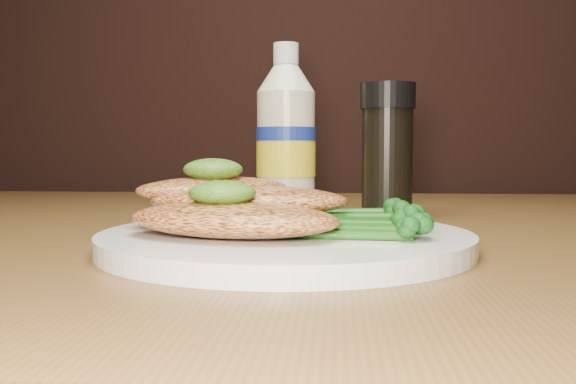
{
  "coord_description": "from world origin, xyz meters",
  "views": [
    {
      "loc": [
        0.1,
        0.46,
        0.82
      ],
      "look_at": [
        0.07,
        0.91,
        0.79
      ],
      "focal_mm": 41.37,
      "sensor_mm": 36.0,
      "label": 1
    }
  ],
  "objects": [
    {
      "name": "chicken_back",
      "position": [
        0.01,
        0.94,
        0.79
      ],
      "size": [
        0.13,
        0.11,
        0.02
      ],
      "primitive_type": "ellipsoid",
      "rotation": [
        0.0,
        0.0,
        0.58
      ],
      "color": "#CE7B41",
      "rests_on": "plate"
    },
    {
      "name": "chicken_mid",
      "position": [
        0.04,
        0.92,
        0.78
      ],
      "size": [
        0.14,
        0.07,
        0.02
      ],
      "primitive_type": "ellipsoid",
      "rotation": [
        0.0,
        0.0,
        -0.03
      ],
      "color": "#CE7B41",
      "rests_on": "plate"
    },
    {
      "name": "pesto_back",
      "position": [
        0.01,
        0.94,
        0.8
      ],
      "size": [
        0.05,
        0.05,
        0.02
      ],
      "primitive_type": "ellipsoid",
      "rotation": [
        0.0,
        0.0,
        -0.2
      ],
      "color": "#123407",
      "rests_on": "chicken_back"
    },
    {
      "name": "pepper_grinder",
      "position": [
        0.15,
        1.12,
        0.82
      ],
      "size": [
        0.07,
        0.07,
        0.13
      ],
      "primitive_type": null,
      "rotation": [
        0.0,
        0.0,
        -0.3
      ],
      "color": "black",
      "rests_on": "dining_table"
    },
    {
      "name": "pesto_front",
      "position": [
        0.03,
        0.88,
        0.79
      ],
      "size": [
        0.06,
        0.05,
        0.02
      ],
      "primitive_type": "ellipsoid",
      "rotation": [
        0.0,
        0.0,
        -0.36
      ],
      "color": "#123407",
      "rests_on": "chicken_front"
    },
    {
      "name": "broccolini_bundle",
      "position": [
        0.11,
        0.91,
        0.77
      ],
      "size": [
        0.13,
        0.11,
        0.02
      ],
      "primitive_type": null,
      "rotation": [
        0.0,
        0.0,
        -0.17
      ],
      "color": "#194F11",
      "rests_on": "plate"
    },
    {
      "name": "chicken_front",
      "position": [
        0.03,
        0.87,
        0.77
      ],
      "size": [
        0.15,
        0.11,
        0.02
      ],
      "primitive_type": "ellipsoid",
      "rotation": [
        0.0,
        0.0,
        -0.24
      ],
      "color": "#CE7B41",
      "rests_on": "plate"
    },
    {
      "name": "plate",
      "position": [
        0.07,
        0.9,
        0.76
      ],
      "size": [
        0.25,
        0.25,
        0.01
      ],
      "primitive_type": "cylinder",
      "color": "white",
      "rests_on": "dining_table"
    },
    {
      "name": "mayo_bottle",
      "position": [
        0.05,
        1.16,
        0.84
      ],
      "size": [
        0.07,
        0.07,
        0.18
      ],
      "primitive_type": null,
      "rotation": [
        0.0,
        0.0,
        -0.04
      ],
      "color": "beige",
      "rests_on": "dining_table"
    }
  ]
}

